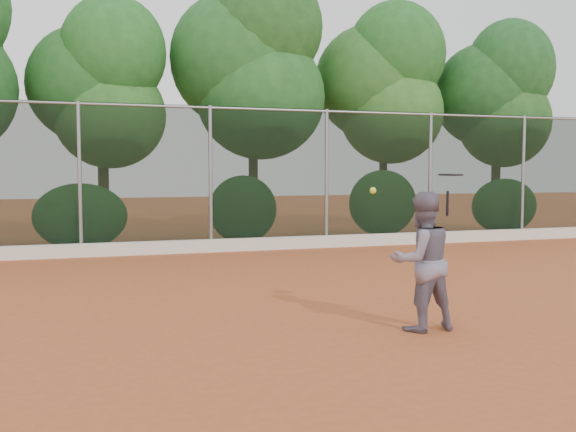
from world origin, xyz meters
name	(u,v)px	position (x,y,z in m)	size (l,w,h in m)	color
ground	(310,310)	(0.00, 0.00, 0.00)	(80.00, 80.00, 0.00)	#AB5128
concrete_curb	(213,246)	(0.00, 6.82, 0.15)	(24.00, 0.20, 0.30)	silver
tennis_player	(422,261)	(0.91, -1.45, 0.84)	(0.82, 0.64, 1.69)	slate
chainlink_fence	(211,174)	(0.00, 7.00, 1.86)	(24.09, 0.09, 3.50)	black
foliage_backdrop	(175,78)	(-0.55, 8.98, 4.40)	(23.70, 3.63, 7.55)	#442E1A
tennis_racket	(450,178)	(1.24, -1.51, 1.85)	(0.39, 0.39, 0.52)	black
tennis_ball_in_flight	(373,190)	(-0.04, -2.05, 1.73)	(0.07, 0.07, 0.07)	yellow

